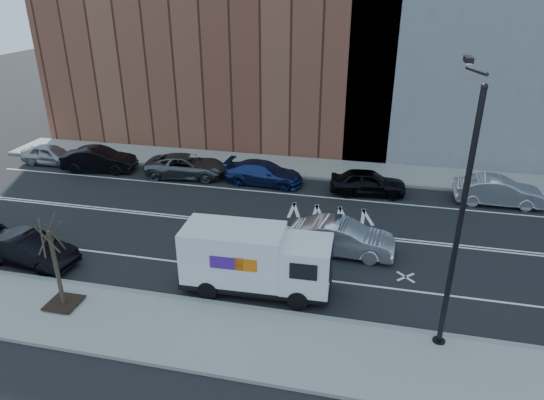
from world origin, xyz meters
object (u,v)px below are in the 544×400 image
at_px(far_parked_a, 51,155).
at_px(far_parked_b, 99,159).
at_px(fedex_van, 255,259).
at_px(driving_sedan, 342,238).

height_order(far_parked_a, far_parked_b, far_parked_b).
distance_m(fedex_van, far_parked_a, 20.87).
height_order(fedex_van, far_parked_b, fedex_van).
bearing_deg(driving_sedan, fedex_van, 142.66).
height_order(fedex_van, driving_sedan, fedex_van).
distance_m(far_parked_a, driving_sedan, 21.98).
bearing_deg(far_parked_a, fedex_van, -121.66).
relative_size(far_parked_a, far_parked_b, 0.85).
xyz_separation_m(fedex_van, far_parked_a, (-17.47, 11.40, -0.76)).
bearing_deg(fedex_van, driving_sedan, 48.21).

